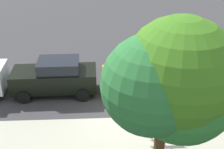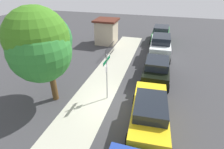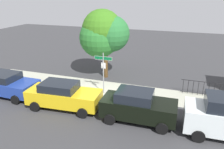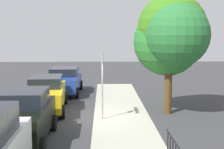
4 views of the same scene
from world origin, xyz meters
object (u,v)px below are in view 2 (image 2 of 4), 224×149
Objects in this scene: shade_tree at (41,44)px; car_white at (160,46)px; street_sign at (107,70)px; utility_shed at (107,31)px; car_yellow at (150,112)px; car_green at (161,34)px; car_black at (156,70)px.

shade_tree is 11.32m from car_white.
utility_shed is at bearing 18.02° from street_sign.
car_yellow is at bearing -94.45° from shade_tree.
utility_shed reaches higher than car_green.
car_yellow is (-1.67, -2.81, -1.20)m from street_sign.
car_black is at bearing -178.33° from car_green.
utility_shed is (11.65, 0.08, -2.34)m from shade_tree.
car_white is at bearing -177.20° from car_green.
car_yellow is at bearing -152.88° from utility_shed.
car_white is (9.13, -6.14, -2.67)m from shade_tree.
shade_tree reaches higher than car_green.
car_green is 1.69× the size of utility_shed.
car_white reaches higher than car_yellow.
street_sign is at bearing 158.88° from car_white.
street_sign is 1.10× the size of utility_shed.
car_white is at bearing -19.63° from street_sign.
car_green is at bearing -3.37° from car_yellow.
shade_tree is at bearing 124.48° from car_black.
street_sign is 3.48m from car_yellow.
shade_tree is at bearing 109.88° from street_sign.
car_green is at bearing -69.37° from utility_shed.
street_sign is at bearing -70.12° from shade_tree.
car_white is 6.72m from utility_shed.
car_white reaches higher than car_green.
shade_tree reaches higher than car_white.
shade_tree is 1.36× the size of car_black.
street_sign is 0.64× the size of car_yellow.
utility_shed reaches higher than car_black.
street_sign reaches higher than utility_shed.
car_black is 1.52× the size of utility_shed.
shade_tree is 1.21× the size of car_white.
utility_shed is (2.52, 6.23, 0.34)m from car_white.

